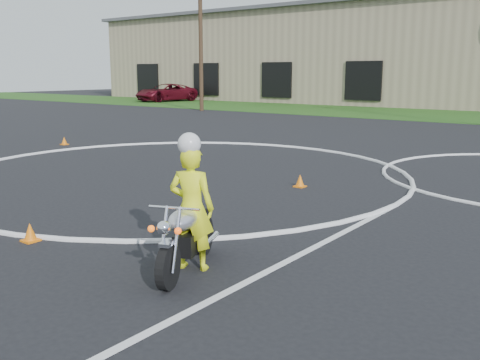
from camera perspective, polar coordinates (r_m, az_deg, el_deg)
The scene contains 8 objects.
ground at distance 12.42m, azimuth -16.25°, elevation -1.27°, with size 120.00×120.00×0.00m, color black.
grass_strip at distance 35.62m, azimuth 21.36°, elevation 6.41°, with size 120.00×10.00×0.02m, color #1E4714.
course_markings at distance 14.05m, azimuth 3.63°, elevation 0.64°, with size 19.05×19.05×0.12m.
primary_motorcycle at distance 7.17m, azimuth -5.75°, elevation -6.00°, with size 0.90×1.81×1.00m.
rider_primary_grp at distance 7.16m, azimuth -5.19°, elevation -2.59°, with size 0.72×0.61×1.87m.
pickup_grp at distance 50.39m, azimuth -7.89°, elevation 9.22°, with size 3.73×6.21×1.61m.
traffic_cones at distance 11.97m, azimuth 9.63°, elevation -0.76°, with size 21.34×13.01×0.30m.
warehouse at distance 54.75m, azimuth 6.95°, elevation 12.92°, with size 41.00×17.00×8.30m.
Camera 1 is at (9.81, -7.14, 2.62)m, focal length 40.00 mm.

